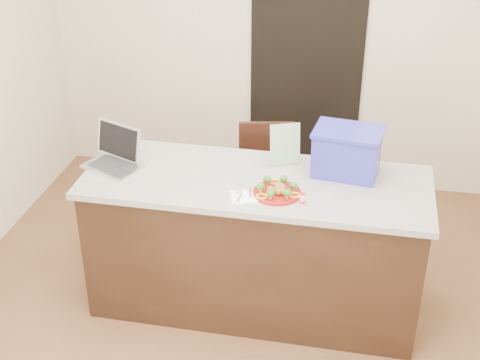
% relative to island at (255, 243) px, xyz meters
% --- Properties ---
extents(ground, '(4.00, 4.00, 0.00)m').
position_rel_island_xyz_m(ground, '(0.00, -0.25, -0.46)').
color(ground, brown).
rests_on(ground, ground).
extents(room_shell, '(4.00, 4.00, 4.00)m').
position_rel_island_xyz_m(room_shell, '(0.00, -0.25, 1.16)').
color(room_shell, white).
rests_on(room_shell, ground).
extents(doorway, '(0.90, 0.02, 2.00)m').
position_rel_island_xyz_m(doorway, '(0.10, 1.73, 0.54)').
color(doorway, black).
rests_on(doorway, ground).
extents(island, '(2.06, 0.76, 0.92)m').
position_rel_island_xyz_m(island, '(0.00, 0.00, 0.00)').
color(island, black).
rests_on(island, ground).
extents(plate, '(0.27, 0.27, 0.02)m').
position_rel_island_xyz_m(plate, '(0.15, -0.14, 0.47)').
color(plate, maroon).
rests_on(plate, island).
extents(meatballs, '(0.11, 0.11, 0.04)m').
position_rel_island_xyz_m(meatballs, '(0.15, -0.15, 0.49)').
color(meatballs, olive).
rests_on(meatballs, plate).
extents(broccoli, '(0.23, 0.23, 0.04)m').
position_rel_island_xyz_m(broccoli, '(0.15, -0.14, 0.51)').
color(broccoli, '#225216').
rests_on(broccoli, plate).
extents(pepper_rings, '(0.24, 0.24, 0.01)m').
position_rel_island_xyz_m(pepper_rings, '(0.15, -0.14, 0.48)').
color(pepper_rings, yellow).
rests_on(pepper_rings, plate).
extents(napkin, '(0.19, 0.19, 0.01)m').
position_rel_island_xyz_m(napkin, '(-0.03, -0.22, 0.46)').
color(napkin, white).
rests_on(napkin, island).
extents(fork, '(0.03, 0.14, 0.00)m').
position_rel_island_xyz_m(fork, '(-0.05, -0.21, 0.47)').
color(fork, silver).
rests_on(fork, napkin).
extents(knife, '(0.03, 0.18, 0.01)m').
position_rel_island_xyz_m(knife, '(-0.00, -0.23, 0.47)').
color(knife, white).
rests_on(knife, napkin).
extents(yogurt_bottle, '(0.04, 0.04, 0.08)m').
position_rel_island_xyz_m(yogurt_bottle, '(0.30, -0.24, 0.49)').
color(yogurt_bottle, beige).
rests_on(yogurt_bottle, island).
extents(laptop, '(0.40, 0.38, 0.24)m').
position_rel_island_xyz_m(laptop, '(-0.88, 0.03, 0.52)').
color(laptop, silver).
rests_on(laptop, island).
extents(leaflet, '(0.19, 0.11, 0.26)m').
position_rel_island_xyz_m(leaflet, '(0.14, 0.23, 0.59)').
color(leaflet, silver).
rests_on(leaflet, island).
extents(blue_box, '(0.43, 0.33, 0.29)m').
position_rel_island_xyz_m(blue_box, '(0.51, 0.18, 0.60)').
color(blue_box, '#2D2B9E').
rests_on(blue_box, island).
extents(chair, '(0.47, 0.47, 0.90)m').
position_rel_island_xyz_m(chair, '(-0.08, 0.77, 0.05)').
color(chair, '#361910').
rests_on(chair, ground).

